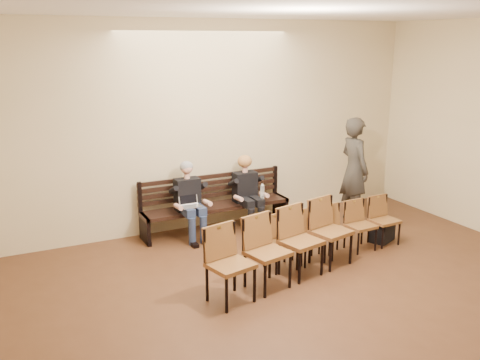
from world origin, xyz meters
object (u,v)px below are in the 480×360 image
at_px(water_bottle, 262,198).
at_px(passerby, 355,162).
at_px(seated_man, 190,202).
at_px(chair_row_back, 285,248).
at_px(seated_woman, 248,196).
at_px(bag, 382,232).
at_px(laptop, 191,207).
at_px(chair_row_front, 336,231).
at_px(bench, 217,217).

relative_size(water_bottle, passerby, 0.11).
distance_m(seated_man, chair_row_back, 2.18).
distance_m(seated_man, seated_woman, 1.06).
bearing_deg(bag, chair_row_back, -165.24).
bearing_deg(seated_woman, laptop, -171.84).
bearing_deg(water_bottle, chair_row_front, -72.74).
height_order(laptop, bag, laptop).
bearing_deg(passerby, chair_row_front, 137.38).
distance_m(bench, passerby, 2.62).
xyz_separation_m(water_bottle, passerby, (1.71, -0.26, 0.50)).
xyz_separation_m(passerby, chair_row_front, (-1.25, -1.21, -0.69)).
relative_size(seated_woman, chair_row_front, 0.48).
distance_m(bench, bag, 2.75).
relative_size(water_bottle, chair_row_back, 0.11).
relative_size(bench, chair_row_front, 1.10).
relative_size(seated_woman, laptop, 3.61).
height_order(bench, water_bottle, water_bottle).
relative_size(laptop, bag, 0.77).
relative_size(seated_woman, bag, 2.77).
bearing_deg(bag, passerby, 78.60).
bearing_deg(bench, water_bottle, -25.95).
height_order(seated_man, bag, seated_man).
xyz_separation_m(bench, passerby, (2.40, -0.60, 0.85)).
bearing_deg(chair_row_back, laptop, 93.49).
height_order(bag, passerby, passerby).
bearing_deg(passerby, seated_woman, 79.07).
relative_size(bag, passerby, 0.19).
bearing_deg(chair_row_front, bench, 119.89).
distance_m(bag, chair_row_front, 1.08).
bearing_deg(chair_row_back, bench, 77.34).
height_order(laptop, chair_row_back, chair_row_back).
relative_size(water_bottle, chair_row_front, 0.10).
bearing_deg(bench, laptop, -153.84).
xyz_separation_m(seated_man, water_bottle, (1.22, -0.22, -0.03)).
xyz_separation_m(seated_man, laptop, (-0.04, -0.16, -0.04)).
distance_m(bench, chair_row_front, 2.15).
distance_m(bench, seated_man, 0.66).
relative_size(bench, seated_man, 2.16).
distance_m(bag, passerby, 1.41).
bearing_deg(chair_row_front, bag, 5.86).
relative_size(laptop, passerby, 0.15).
relative_size(laptop, chair_row_front, 0.13).
distance_m(seated_man, bag, 3.15).
bearing_deg(chair_row_front, laptop, 135.65).
xyz_separation_m(bench, seated_man, (-0.53, -0.12, 0.38)).
bearing_deg(passerby, water_bottle, 84.76).
bearing_deg(water_bottle, chair_row_back, -110.01).
height_order(water_bottle, passerby, passerby).
height_order(seated_man, laptop, seated_man).
height_order(seated_man, seated_woman, seated_man).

